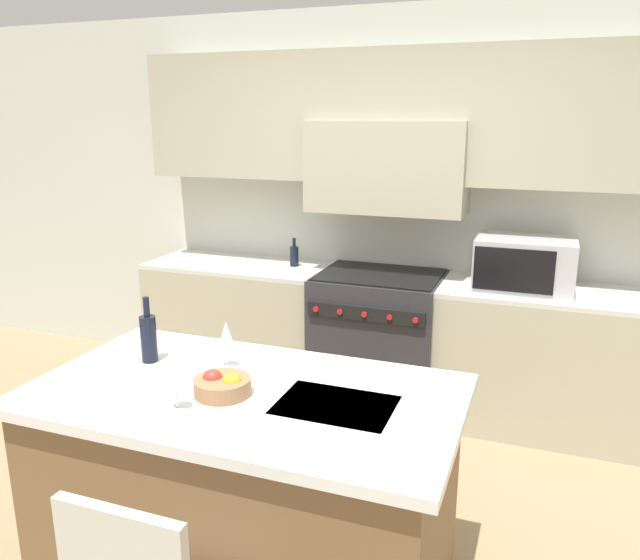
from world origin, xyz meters
TOP-DOWN VIEW (x-y plane):
  - back_cabinetry at (0.00, 2.05)m, footprint 10.00×0.46m
  - back_counter at (-0.00, 1.80)m, footprint 3.48×0.62m
  - range_stove at (-0.00, 1.77)m, footprint 0.84×0.70m
  - microwave at (0.92, 1.79)m, footprint 0.60×0.42m
  - kitchen_island at (-0.04, -0.15)m, footprint 1.72×0.96m
  - wine_bottle at (-0.56, -0.03)m, footprint 0.07×0.07m
  - wine_glass_near at (-0.19, -0.39)m, footprint 0.07×0.07m
  - wine_glass_far at (-0.22, 0.04)m, footprint 0.07×0.07m
  - fruit_bowl at (-0.10, -0.22)m, footprint 0.22×0.22m
  - oil_bottle_on_counter at (-0.66, 1.86)m, footprint 0.06×0.06m

SIDE VIEW (x-z plane):
  - back_counter at x=0.00m, z-range 0.00..0.93m
  - kitchen_island at x=-0.04m, z-range 0.00..0.93m
  - range_stove at x=0.00m, z-range 0.00..0.95m
  - fruit_bowl at x=-0.10m, z-range 0.92..1.01m
  - oil_bottle_on_counter at x=-0.66m, z-range 0.90..1.11m
  - wine_bottle at x=-0.56m, z-range 0.89..1.19m
  - wine_glass_near at x=-0.19m, z-range 0.96..1.17m
  - wine_glass_far at x=-0.22m, z-range 0.96..1.17m
  - microwave at x=0.92m, z-range 0.93..1.25m
  - back_cabinetry at x=0.00m, z-range 0.24..2.94m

